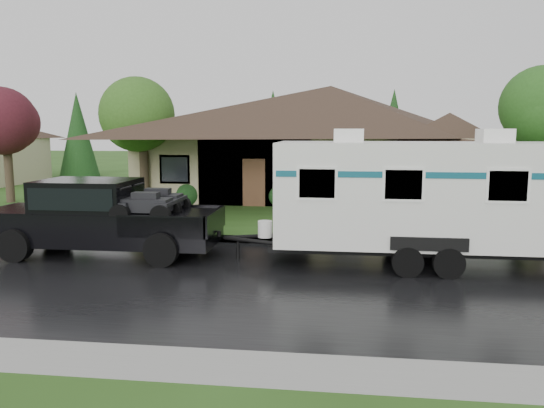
{
  "coord_description": "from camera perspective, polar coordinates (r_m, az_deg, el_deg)",
  "views": [
    {
      "loc": [
        2.46,
        -13.99,
        3.53
      ],
      "look_at": [
        0.45,
        2.0,
        1.26
      ],
      "focal_mm": 35.0,
      "sensor_mm": 36.0,
      "label": 1
    }
  ],
  "objects": [
    {
      "name": "ground",
      "position": [
        14.63,
        -2.73,
        -5.94
      ],
      "size": [
        140.0,
        140.0,
        0.0
      ],
      "primitive_type": "plane",
      "color": "#294A17",
      "rests_on": "ground"
    },
    {
      "name": "road",
      "position": [
        12.74,
        -4.28,
        -8.06
      ],
      "size": [
        140.0,
        8.0,
        0.01
      ],
      "primitive_type": "cube",
      "color": "black",
      "rests_on": "ground"
    },
    {
      "name": "curb",
      "position": [
        16.78,
        -1.41,
        -3.85
      ],
      "size": [
        140.0,
        0.5,
        0.15
      ],
      "primitive_type": "cube",
      "color": "gray",
      "rests_on": "ground"
    },
    {
      "name": "lawn",
      "position": [
        29.3,
        2.31,
        1.26
      ],
      "size": [
        140.0,
        26.0,
        0.15
      ],
      "primitive_type": "cube",
      "color": "#294A17",
      "rests_on": "ground"
    },
    {
      "name": "house_main",
      "position": [
        27.83,
        6.9,
        8.1
      ],
      "size": [
        19.44,
        10.8,
        6.9
      ],
      "color": "tan",
      "rests_on": "lawn"
    },
    {
      "name": "tree_left_green",
      "position": [
        24.35,
        -13.76,
        9.01
      ],
      "size": [
        3.39,
        3.39,
        5.61
      ],
      "color": "#382B1E",
      "rests_on": "lawn"
    },
    {
      "name": "tree_red",
      "position": [
        27.47,
        -26.74,
        7.85
      ],
      "size": [
        3.22,
        3.22,
        5.34
      ],
      "color": "#382B1E",
      "rests_on": "lawn"
    },
    {
      "name": "shrub_row",
      "position": [
        23.47,
        6.0,
        0.94
      ],
      "size": [
        13.6,
        1.0,
        1.0
      ],
      "color": "#143814",
      "rests_on": "lawn"
    },
    {
      "name": "pickup_truck",
      "position": [
        15.65,
        -18.09,
        -1.14
      ],
      "size": [
        6.41,
        2.44,
        2.14
      ],
      "color": "black",
      "rests_on": "ground"
    },
    {
      "name": "travel_trailer",
      "position": [
        14.23,
        15.87,
        1.07
      ],
      "size": [
        7.91,
        2.78,
        3.55
      ],
      "color": "silver",
      "rests_on": "ground"
    }
  ]
}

